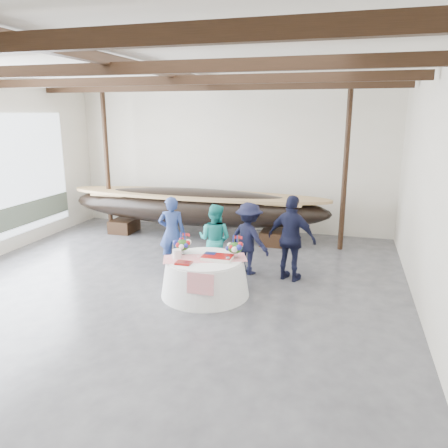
# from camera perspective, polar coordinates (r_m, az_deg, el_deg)

# --- Properties ---
(floor) EXTENTS (10.00, 12.00, 0.01)m
(floor) POSITION_cam_1_polar(r_m,az_deg,el_deg) (8.80, -9.74, -10.11)
(floor) COLOR #3D3D42
(floor) RESTS_ON ground
(wall_back) EXTENTS (10.00, 0.02, 4.50)m
(wall_back) POSITION_cam_1_polar(r_m,az_deg,el_deg) (13.73, 0.77, 8.64)
(wall_back) COLOR silver
(wall_back) RESTS_ON ground
(wall_right) EXTENTS (0.02, 12.00, 4.50)m
(wall_right) POSITION_cam_1_polar(r_m,az_deg,el_deg) (7.45, 26.67, 2.27)
(wall_right) COLOR silver
(wall_right) RESTS_ON ground
(ceiling) EXTENTS (10.00, 12.00, 0.01)m
(ceiling) POSITION_cam_1_polar(r_m,az_deg,el_deg) (8.08, -11.16, 20.40)
(ceiling) COLOR white
(ceiling) RESTS_ON wall_back
(pavilion_structure) EXTENTS (9.80, 11.76, 4.50)m
(pavilion_structure) POSITION_cam_1_polar(r_m,az_deg,el_deg) (8.76, -8.55, 16.74)
(pavilion_structure) COLOR black
(pavilion_structure) RESTS_ON ground
(longboat_display) EXTENTS (7.85, 1.57, 1.47)m
(longboat_display) POSITION_cam_1_polar(r_m,az_deg,el_deg) (12.84, -3.81, 2.29)
(longboat_display) COLOR black
(longboat_display) RESTS_ON ground
(banquet_table) EXTENTS (1.79, 1.79, 0.77)m
(banquet_table) POSITION_cam_1_polar(r_m,az_deg,el_deg) (8.93, -2.48, -6.85)
(banquet_table) COLOR silver
(banquet_table) RESTS_ON ground
(tabletop_items) EXTENTS (1.74, 1.11, 0.40)m
(tabletop_items) POSITION_cam_1_polar(r_m,az_deg,el_deg) (8.87, -2.38, -3.35)
(tabletop_items) COLOR red
(tabletop_items) RESTS_ON banquet_table
(guest_woman_blue) EXTENTS (0.72, 0.56, 1.73)m
(guest_woman_blue) POSITION_cam_1_polar(r_m,az_deg,el_deg) (10.36, -6.81, -1.13)
(guest_woman_blue) COLOR navy
(guest_woman_blue) RESTS_ON ground
(guest_woman_teal) EXTENTS (0.87, 0.71, 1.63)m
(guest_woman_teal) POSITION_cam_1_polar(r_m,az_deg,el_deg) (9.93, -1.21, -2.02)
(guest_woman_teal) COLOR teal
(guest_woman_teal) RESTS_ON ground
(guest_man_left) EXTENTS (1.24, 1.06, 1.66)m
(guest_man_left) POSITION_cam_1_polar(r_m,az_deg,el_deg) (9.95, 3.28, -1.91)
(guest_man_left) COLOR black
(guest_man_left) RESTS_ON ground
(guest_man_right) EXTENTS (1.21, 0.79, 1.90)m
(guest_man_right) POSITION_cam_1_polar(r_m,az_deg,el_deg) (9.62, 8.83, -1.89)
(guest_man_right) COLOR black
(guest_man_right) RESTS_ON ground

